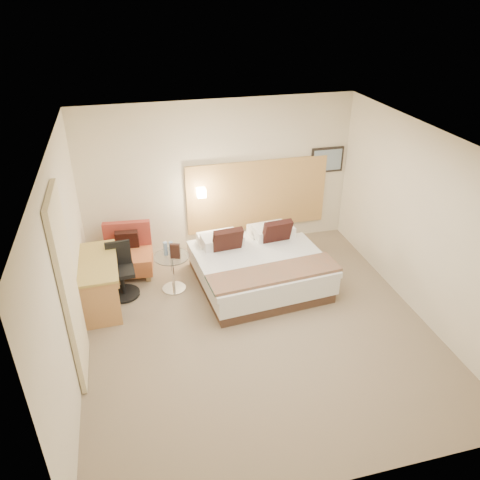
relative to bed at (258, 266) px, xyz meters
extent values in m
cube|color=#7B6952|center=(-0.33, -1.10, -0.32)|extent=(4.80, 5.00, 0.02)
cube|color=white|center=(-0.33, -1.10, 2.40)|extent=(4.80, 5.00, 0.02)
cube|color=beige|center=(-0.33, 1.41, 1.04)|extent=(4.80, 0.02, 2.70)
cube|color=beige|center=(-0.33, -3.61, 1.04)|extent=(4.80, 0.02, 2.70)
cube|color=beige|center=(-2.74, -1.10, 1.04)|extent=(0.02, 5.00, 2.70)
cube|color=beige|center=(2.08, -1.10, 1.04)|extent=(0.02, 5.00, 2.70)
cube|color=#BD8949|center=(0.37, 1.37, 0.64)|extent=(2.60, 0.04, 1.30)
cube|color=black|center=(1.69, 1.38, 1.19)|extent=(0.62, 0.03, 0.47)
cube|color=gray|center=(1.69, 1.36, 1.19)|extent=(0.54, 0.01, 0.39)
cylinder|color=silver|center=(-0.68, 1.32, 0.84)|extent=(0.02, 0.12, 0.02)
cube|color=#FBE9C4|center=(-0.68, 1.26, 0.84)|extent=(0.15, 0.15, 0.15)
cube|color=beige|center=(-2.69, -1.35, 0.91)|extent=(0.06, 0.90, 2.42)
cylinder|color=#84A3CC|center=(-1.44, 0.21, 0.42)|extent=(0.09, 0.09, 0.22)
cylinder|color=#7895B9|center=(-1.36, 0.19, 0.42)|extent=(0.09, 0.09, 0.22)
cube|color=black|center=(-1.31, 0.08, 0.43)|extent=(0.15, 0.10, 0.24)
cube|color=#442D22|center=(0.00, 0.00, -0.23)|extent=(2.01, 2.01, 0.17)
cube|color=silver|center=(0.00, 0.00, 0.00)|extent=(2.07, 2.07, 0.29)
cube|color=silver|center=(0.02, -0.27, 0.19)|extent=(2.08, 1.55, 0.10)
cube|color=white|center=(-0.52, 0.66, 0.23)|extent=(0.70, 0.42, 0.17)
cube|color=white|center=(0.39, 0.74, 0.23)|extent=(0.70, 0.42, 0.17)
cube|color=silver|center=(-0.50, 0.41, 0.33)|extent=(0.70, 0.42, 0.17)
cube|color=white|center=(0.41, 0.49, 0.33)|extent=(0.70, 0.42, 0.17)
cube|color=black|center=(-0.45, 0.22, 0.40)|extent=(0.50, 0.30, 0.49)
cube|color=black|center=(0.40, 0.30, 0.40)|extent=(0.50, 0.30, 0.49)
cube|color=#CD542A|center=(0.06, -0.65, 0.26)|extent=(2.04, 0.71, 0.05)
cube|color=#9D7C4A|center=(-2.37, 0.56, -0.26)|extent=(0.09, 0.09, 0.10)
cube|color=#A17B4C|center=(-1.74, 0.50, -0.26)|extent=(0.09, 0.09, 0.10)
cube|color=#C1775A|center=(-2.31, 1.10, -0.26)|extent=(0.09, 0.09, 0.10)
cube|color=tan|center=(-1.69, 1.04, -0.26)|extent=(0.09, 0.09, 0.10)
cube|color=#B25A2F|center=(-2.03, 0.80, -0.07)|extent=(0.85, 0.76, 0.29)
cube|color=maroon|center=(-2.00, 1.08, 0.30)|extent=(0.79, 0.19, 0.44)
cube|color=black|center=(-2.01, 0.98, 0.23)|extent=(0.39, 0.22, 0.39)
cylinder|color=silver|center=(-1.36, 0.15, -0.30)|extent=(0.48, 0.48, 0.02)
cylinder|color=white|center=(-1.36, 0.15, 0.00)|extent=(0.06, 0.06, 0.58)
cylinder|color=silver|center=(-1.36, 0.15, 0.30)|extent=(0.71, 0.71, 0.01)
cube|color=#AC9143|center=(-2.46, 0.02, 0.44)|extent=(0.60, 1.25, 0.04)
cube|color=#B47D46|center=(-2.45, -0.56, 0.05)|extent=(0.51, 0.05, 0.73)
cube|color=tan|center=(-2.48, 0.59, 0.05)|extent=(0.51, 0.05, 0.73)
cube|color=#AD7D43|center=(-2.41, 0.02, 0.36)|extent=(0.49, 1.16, 0.10)
cylinder|color=black|center=(-2.15, 0.17, -0.28)|extent=(0.51, 0.51, 0.04)
cylinder|color=black|center=(-2.15, 0.17, -0.08)|extent=(0.06, 0.06, 0.38)
cube|color=black|center=(-2.15, 0.17, 0.13)|extent=(0.41, 0.41, 0.07)
cube|color=black|center=(-2.16, 0.35, 0.37)|extent=(0.38, 0.06, 0.40)
camera|label=1|loc=(-1.87, -6.15, 4.04)|focal=35.00mm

